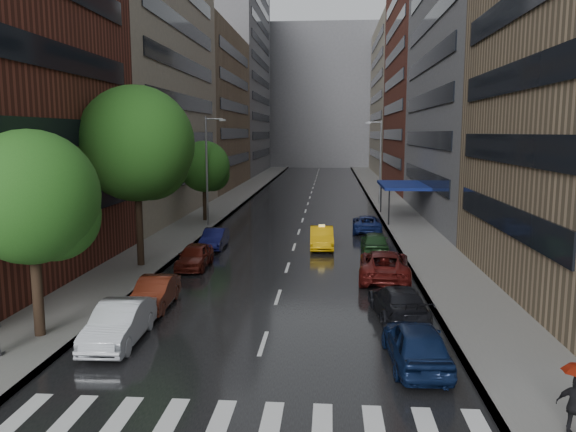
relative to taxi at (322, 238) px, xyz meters
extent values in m
plane|color=gray|center=(-1.91, -21.77, -0.74)|extent=(220.00, 220.00, 0.00)
cube|color=black|center=(-1.91, 28.23, -0.73)|extent=(14.00, 140.00, 0.01)
cube|color=gray|center=(-10.91, 28.23, -0.66)|extent=(4.00, 140.00, 0.15)
cube|color=gray|center=(7.09, 28.23, -0.66)|extent=(4.00, 140.00, 0.15)
cube|color=silver|center=(-8.01, -23.77, -0.73)|extent=(0.55, 2.80, 0.01)
cube|color=silver|center=(-6.61, -23.77, -0.73)|extent=(0.55, 2.80, 0.01)
cube|color=silver|center=(-5.21, -23.77, -0.73)|extent=(0.55, 2.80, 0.01)
cube|color=silver|center=(-3.81, -23.77, -0.73)|extent=(0.55, 2.80, 0.01)
cube|color=silver|center=(-2.41, -23.77, -0.73)|extent=(0.55, 2.80, 0.01)
cube|color=silver|center=(-1.01, -23.77, -0.73)|extent=(0.55, 2.80, 0.01)
cube|color=silver|center=(0.39, -23.77, -0.73)|extent=(0.55, 2.80, 0.01)
cube|color=silver|center=(1.79, -23.77, -0.73)|extent=(0.55, 2.80, 0.01)
cube|color=gray|center=(-16.91, 14.23, 16.26)|extent=(8.00, 28.00, 34.00)
cube|color=#937A5B|center=(-16.91, 42.23, 10.26)|extent=(8.00, 28.00, 22.00)
cube|color=slate|center=(-16.91, 72.23, 18.26)|extent=(8.00, 32.00, 38.00)
cube|color=slate|center=(13.09, 14.23, 11.26)|extent=(8.00, 28.00, 24.00)
cube|color=maroon|center=(13.09, 42.23, 17.26)|extent=(8.00, 28.00, 36.00)
cube|color=gray|center=(13.09, 72.23, 13.26)|extent=(8.00, 32.00, 28.00)
cube|color=slate|center=(-1.91, 96.23, 15.26)|extent=(40.00, 14.00, 32.00)
cylinder|color=#382619|center=(-10.51, -17.89, 1.45)|extent=(0.40, 0.40, 4.38)
sphere|color=#1E5116|center=(-10.51, -17.89, 4.74)|extent=(5.01, 5.01, 5.01)
cylinder|color=#382619|center=(-10.51, -6.30, 2.15)|extent=(0.40, 0.40, 5.77)
sphere|color=#1E5116|center=(-10.51, -6.30, 6.48)|extent=(6.60, 6.60, 6.60)
cylinder|color=#382619|center=(-10.51, 10.87, 1.22)|extent=(0.40, 0.40, 3.92)
sphere|color=#1E5116|center=(-10.51, 10.87, 4.17)|extent=(4.49, 4.49, 4.49)
imported|color=#DB9E0B|center=(0.00, 0.00, 0.00)|extent=(1.71, 4.53, 1.48)
imported|color=silver|center=(-7.31, -18.07, 0.02)|extent=(1.76, 4.67, 1.52)
imported|color=#591F11|center=(-7.31, -13.75, -0.06)|extent=(1.59, 4.19, 1.37)
imported|color=#591911|center=(-7.31, -6.24, -0.03)|extent=(1.68, 4.16, 1.42)
imported|color=#0D0F3E|center=(-7.31, -0.57, -0.07)|extent=(1.46, 4.07, 1.34)
imported|color=#0D1B40|center=(3.49, -19.38, 0.05)|extent=(2.07, 4.71, 1.58)
imported|color=black|center=(3.49, -14.45, -0.03)|extent=(2.48, 5.05, 1.41)
imported|color=#541310|center=(3.49, -7.96, 0.05)|extent=(3.03, 5.86, 1.58)
imported|color=#19381B|center=(3.49, -1.43, 0.00)|extent=(1.84, 4.36, 1.47)
imported|color=#111C50|center=(3.49, 6.66, -0.07)|extent=(2.38, 4.90, 1.34)
imported|color=black|center=(6.80, -23.96, 0.24)|extent=(1.02, 0.91, 1.66)
cylinder|color=gray|center=(-9.71, 8.23, 3.91)|extent=(0.18, 0.18, 9.00)
cube|color=gray|center=(-8.31, 8.23, 8.11)|extent=(0.50, 0.22, 0.16)
cylinder|color=gray|center=(5.89, 23.23, 3.91)|extent=(0.18, 0.18, 9.00)
cube|color=gray|center=(4.49, 23.23, 8.11)|extent=(0.50, 0.22, 0.16)
cube|color=navy|center=(7.09, 13.23, 2.41)|extent=(4.00, 8.00, 0.25)
cylinder|color=black|center=(5.49, 9.43, 0.91)|extent=(0.12, 0.12, 3.00)
cylinder|color=black|center=(5.49, 17.03, 0.91)|extent=(0.12, 0.12, 3.00)
camera|label=1|loc=(0.53, -37.74, 7.09)|focal=35.00mm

